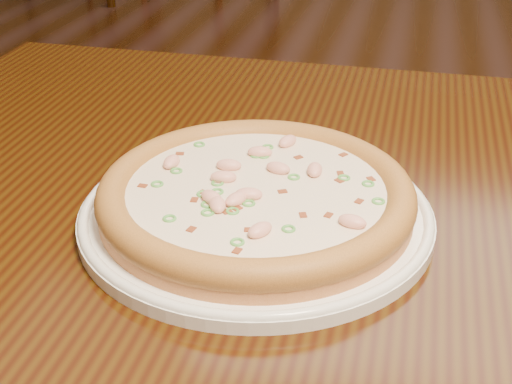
# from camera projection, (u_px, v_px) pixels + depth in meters

# --- Properties ---
(hero_table) EXTENTS (1.20, 0.80, 0.75)m
(hero_table) POSITION_uv_depth(u_px,v_px,m) (383.00, 293.00, 0.72)
(hero_table) COLOR black
(hero_table) RESTS_ON ground
(plate) EXTENTS (0.32, 0.32, 0.02)m
(plate) POSITION_uv_depth(u_px,v_px,m) (256.00, 212.00, 0.65)
(plate) COLOR white
(plate) RESTS_ON hero_table
(pizza) EXTENTS (0.29, 0.29, 0.03)m
(pizza) POSITION_uv_depth(u_px,v_px,m) (256.00, 195.00, 0.64)
(pizza) COLOR tan
(pizza) RESTS_ON plate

